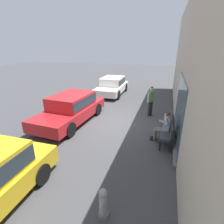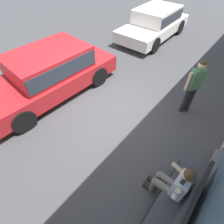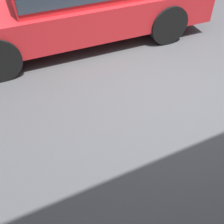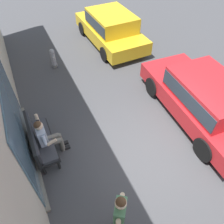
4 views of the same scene
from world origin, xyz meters
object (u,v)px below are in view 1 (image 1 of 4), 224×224
at_px(bench, 169,131).
at_px(person_on_phone, 164,126).
at_px(fire_hydrant, 103,203).
at_px(parked_car_mid, 71,107).
at_px(parked_car_near, 112,85).
at_px(pedestrian_standing, 151,99).

height_order(bench, person_on_phone, person_on_phone).
bearing_deg(fire_hydrant, person_on_phone, 164.00).
relative_size(bench, parked_car_mid, 0.35).
relative_size(person_on_phone, fire_hydrant, 1.62).
height_order(person_on_phone, parked_car_near, parked_car_near).
distance_m(bench, fire_hydrant, 4.25).
bearing_deg(person_on_phone, pedestrian_standing, -163.16).
height_order(bench, fire_hydrant, bench).
bearing_deg(person_on_phone, parked_car_mid, -97.99).
distance_m(pedestrian_standing, fire_hydrant, 6.85).
bearing_deg(parked_car_mid, fire_hydrant, 36.51).
relative_size(person_on_phone, pedestrian_standing, 0.76).
bearing_deg(fire_hydrant, bench, 160.72).
relative_size(bench, parked_car_near, 0.37).
height_order(bench, pedestrian_standing, pedestrian_standing).
bearing_deg(fire_hydrant, parked_car_near, -163.62).
relative_size(pedestrian_standing, fire_hydrant, 2.14).
bearing_deg(bench, fire_hydrant, -19.28).
xyz_separation_m(parked_car_mid, fire_hydrant, (4.77, 3.53, -0.42)).
height_order(parked_car_near, pedestrian_standing, pedestrian_standing).
relative_size(person_on_phone, parked_car_mid, 0.28).
height_order(bench, parked_car_near, parked_car_near).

